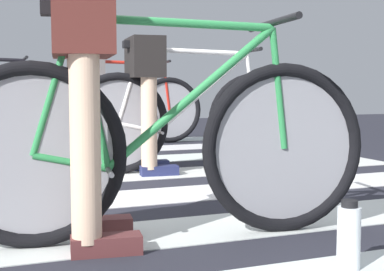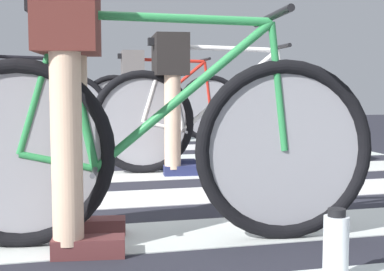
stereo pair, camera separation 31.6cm
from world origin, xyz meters
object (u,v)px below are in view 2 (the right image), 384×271
object	(u,v)px
cyclist_2_of_4	(171,84)
bicycle_4_of_4	(163,106)
bicycle_2_of_4	(215,117)
bicycle_1_of_4	(154,145)
cyclist_4_of_4	(133,84)
cyclist_1_of_4	(71,75)
water_bottle	(336,249)
bicycle_3_of_4	(16,109)

from	to	relation	value
cyclist_2_of_4	bicycle_4_of_4	size ratio (longest dim) A/B	0.55
bicycle_2_of_4	bicycle_4_of_4	xyz separation A→B (m)	(0.03, 2.01, 0.00)
bicycle_2_of_4	cyclist_2_of_4	bearing A→B (deg)	-180.00
bicycle_1_of_4	cyclist_4_of_4	distance (m)	3.71
cyclist_1_of_4	bicycle_4_of_4	distance (m)	3.77
cyclist_4_of_4	bicycle_1_of_4	bearing A→B (deg)	-92.57
bicycle_4_of_4	water_bottle	bearing A→B (deg)	-89.64
bicycle_4_of_4	cyclist_4_of_4	bearing A→B (deg)	-180.00
cyclist_2_of_4	bicycle_4_of_4	bearing A→B (deg)	85.72
cyclist_2_of_4	bicycle_3_of_4	distance (m)	2.04
cyclist_4_of_4	cyclist_1_of_4	bearing A→B (deg)	-97.37
bicycle_2_of_4	cyclist_2_of_4	world-z (taller)	cyclist_2_of_4
bicycle_4_of_4	bicycle_3_of_4	bearing A→B (deg)	-164.21
water_bottle	cyclist_2_of_4	bearing A→B (deg)	90.99
water_bottle	bicycle_2_of_4	bearing A→B (deg)	83.05
bicycle_3_of_4	bicycle_4_of_4	size ratio (longest dim) A/B	1.00
bicycle_2_of_4	bicycle_4_of_4	distance (m)	2.01
bicycle_1_of_4	water_bottle	xyz separation A→B (m)	(0.46, -0.58, -0.27)
bicycle_2_of_4	bicycle_3_of_4	world-z (taller)	same
bicycle_1_of_4	bicycle_3_of_4	distance (m)	3.43
bicycle_2_of_4	cyclist_2_of_4	xyz separation A→B (m)	(-0.31, 0.03, 0.24)
bicycle_3_of_4	water_bottle	world-z (taller)	bicycle_3_of_4
bicycle_3_of_4	water_bottle	distance (m)	4.11
bicycle_3_of_4	bicycle_4_of_4	world-z (taller)	same
cyclist_2_of_4	cyclist_4_of_4	distance (m)	2.01
bicycle_2_of_4	cyclist_2_of_4	size ratio (longest dim) A/B	1.81
cyclist_1_of_4	bicycle_2_of_4	world-z (taller)	cyclist_1_of_4
cyclist_1_of_4	cyclist_2_of_4	xyz separation A→B (m)	(0.73, 1.63, -0.03)
cyclist_1_of_4	water_bottle	bearing A→B (deg)	-31.08
cyclist_4_of_4	water_bottle	bearing A→B (deg)	-85.45
bicycle_1_of_4	cyclist_1_of_4	xyz separation A→B (m)	(-0.31, 0.04, 0.27)
cyclist_1_of_4	cyclist_2_of_4	world-z (taller)	cyclist_1_of_4
bicycle_4_of_4	water_bottle	xyz separation A→B (m)	(-0.30, -4.23, -0.27)
bicycle_1_of_4	cyclist_4_of_4	bearing A→B (deg)	90.82
cyclist_2_of_4	bicycle_4_of_4	distance (m)	2.02
bicycle_2_of_4	bicycle_3_of_4	size ratio (longest dim) A/B	1.00
bicycle_3_of_4	water_bottle	xyz separation A→B (m)	(1.17, -3.93, -0.27)
cyclist_1_of_4	cyclist_4_of_4	bearing A→B (deg)	86.02
cyclist_1_of_4	bicycle_4_of_4	bearing A→B (deg)	81.33
cyclist_2_of_4	bicycle_3_of_4	size ratio (longest dim) A/B	0.55
cyclist_1_of_4	cyclist_4_of_4	distance (m)	3.71
cyclist_4_of_4	bicycle_2_of_4	bearing A→B (deg)	-77.69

